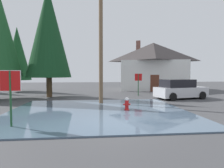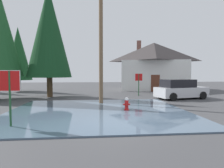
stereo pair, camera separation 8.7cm
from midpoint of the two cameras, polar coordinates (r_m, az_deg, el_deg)
name	(u,v)px [view 1 (the left image)]	position (r m, az deg, el deg)	size (l,w,h in m)	color
ground_plane	(118,124)	(8.69, 1.56, -11.55)	(80.00, 80.00, 0.10)	#424244
flood_puddle	(98,111)	(11.09, -4.32, -7.92)	(9.87, 8.92, 0.06)	#4C6075
lane_stop_bar	(99,133)	(7.26, -4.15, -14.07)	(3.48, 0.30, 0.01)	silver
stop_sign_near	(10,87)	(8.57, -27.91, -0.71)	(0.83, 0.08, 2.27)	#1E4C28
fire_hydrant	(127,104)	(11.19, 4.14, -5.94)	(0.40, 0.34, 0.80)	red
utility_pole	(101,42)	(13.94, -3.47, 12.28)	(1.60, 0.28, 8.40)	brown
stop_sign_far	(138,80)	(18.86, 7.59, 1.19)	(0.70, 0.19, 2.16)	#1E4C28
house	(153,65)	(26.54, 11.85, 5.35)	(10.05, 8.84, 6.71)	silver
parked_car	(180,89)	(17.55, 19.10, -1.53)	(4.67, 2.81, 1.65)	silver
pine_tree_mid_left	(48,32)	(19.00, -18.29, 14.33)	(4.01, 4.01, 10.03)	#4C3823
pine_tree_far_center	(17,54)	(25.95, -26.06, 7.99)	(3.06, 3.06, 7.66)	#4C3823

